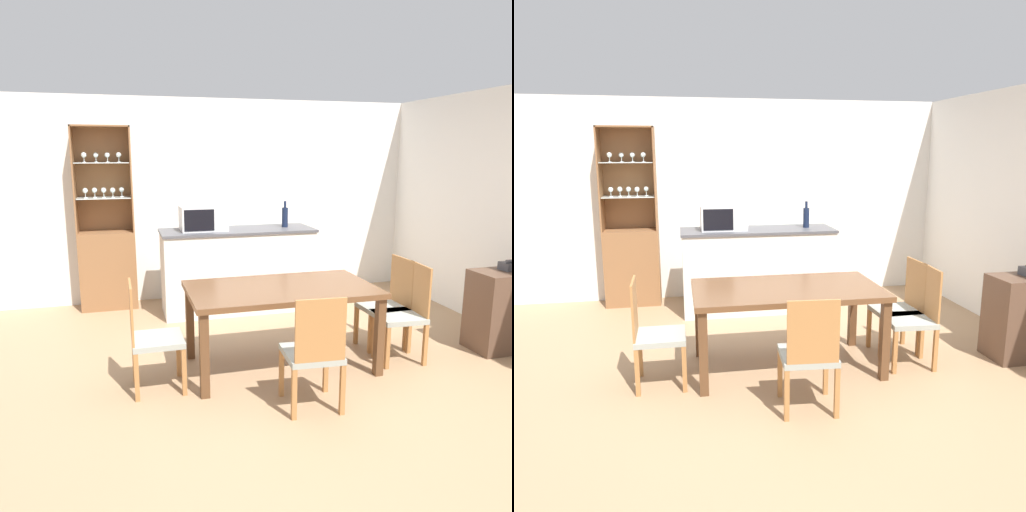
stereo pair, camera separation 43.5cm
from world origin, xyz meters
TOP-DOWN VIEW (x-y plane):
  - ground_plane at (0.00, 0.00)m, footprint 18.00×18.00m
  - wall_back at (0.00, 2.63)m, footprint 6.80×0.06m
  - kitchen_counter at (0.04, 1.90)m, footprint 1.82×0.63m
  - display_cabinet at (-1.47, 2.42)m, footprint 0.66×0.37m
  - dining_table at (0.02, 0.18)m, footprint 1.62×0.91m
  - dining_chair_head_near at (0.02, -0.60)m, footprint 0.43×0.43m
  - dining_chair_side_right_near at (1.15, 0.04)m, footprint 0.43×0.43m
  - dining_chair_side_right_far at (1.15, 0.32)m, footprint 0.42×0.42m
  - dining_chair_side_left_near at (-1.11, 0.04)m, footprint 0.41×0.41m
  - microwave at (-0.36, 1.93)m, footprint 0.53×0.38m
  - wine_bottle at (0.64, 1.92)m, footprint 0.07×0.07m
  - side_cabinet at (2.23, 0.00)m, footprint 0.64×0.40m

SIDE VIEW (x-z plane):
  - ground_plane at x=0.00m, z-range 0.00..0.00m
  - side_cabinet at x=2.23m, z-range 0.00..0.78m
  - dining_chair_head_near at x=0.02m, z-range -0.01..0.89m
  - dining_chair_side_right_near at x=1.15m, z-range -0.01..0.89m
  - dining_chair_side_right_far at x=1.15m, z-range -0.01..0.89m
  - dining_chair_side_left_near at x=-1.11m, z-range -0.01..0.89m
  - kitchen_counter at x=0.04m, z-range 0.00..0.99m
  - display_cabinet at x=-1.47m, z-range -0.44..1.74m
  - dining_table at x=0.02m, z-range 0.29..1.02m
  - wine_bottle at x=0.64m, z-range 0.96..1.27m
  - microwave at x=-0.36m, z-range 0.99..1.27m
  - wall_back at x=0.00m, z-range 0.00..2.55m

